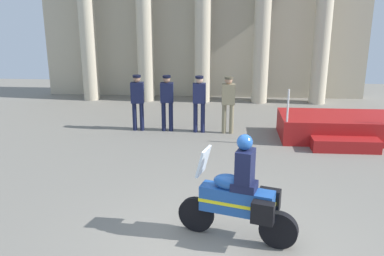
# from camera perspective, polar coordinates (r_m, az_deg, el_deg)

# --- Properties ---
(ground_plane) EXTENTS (28.00, 28.00, 0.00)m
(ground_plane) POSITION_cam_1_polar(r_m,az_deg,el_deg) (7.49, 4.41, -15.68)
(ground_plane) COLOR gray
(colonnade_backdrop) EXTENTS (12.58, 1.46, 7.02)m
(colonnade_backdrop) POSITION_cam_1_polar(r_m,az_deg,el_deg) (17.06, 1.54, 16.23)
(colonnade_backdrop) COLOR #B6AB91
(colonnade_backdrop) RESTS_ON ground_plane
(reviewing_stand) EXTENTS (3.21, 2.10, 1.58)m
(reviewing_stand) POSITION_cam_1_polar(r_m,az_deg,el_deg) (13.18, 18.32, -0.04)
(reviewing_stand) COLOR #A51919
(reviewing_stand) RESTS_ON ground_plane
(officer_in_row_0) EXTENTS (0.39, 0.24, 1.70)m
(officer_in_row_0) POSITION_cam_1_polar(r_m,az_deg,el_deg) (13.25, -7.08, 3.86)
(officer_in_row_0) COLOR #141938
(officer_in_row_0) RESTS_ON ground_plane
(officer_in_row_1) EXTENTS (0.39, 0.24, 1.70)m
(officer_in_row_1) POSITION_cam_1_polar(r_m,az_deg,el_deg) (13.11, -3.26, 3.82)
(officer_in_row_1) COLOR #141938
(officer_in_row_1) RESTS_ON ground_plane
(officer_in_row_2) EXTENTS (0.39, 0.24, 1.71)m
(officer_in_row_2) POSITION_cam_1_polar(r_m,az_deg,el_deg) (12.97, 0.95, 3.72)
(officer_in_row_2) COLOR #191E42
(officer_in_row_2) RESTS_ON ground_plane
(officer_in_row_3) EXTENTS (0.39, 0.24, 1.71)m
(officer_in_row_3) POSITION_cam_1_polar(r_m,az_deg,el_deg) (12.92, 4.73, 3.61)
(officer_in_row_3) COLOR #847A5B
(officer_in_row_3) RESTS_ON ground_plane
(motorcycle_with_rider) EXTENTS (2.03, 0.93, 1.90)m
(motorcycle_with_rider) POSITION_cam_1_polar(r_m,az_deg,el_deg) (7.44, 6.38, -8.93)
(motorcycle_with_rider) COLOR black
(motorcycle_with_rider) RESTS_ON ground_plane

